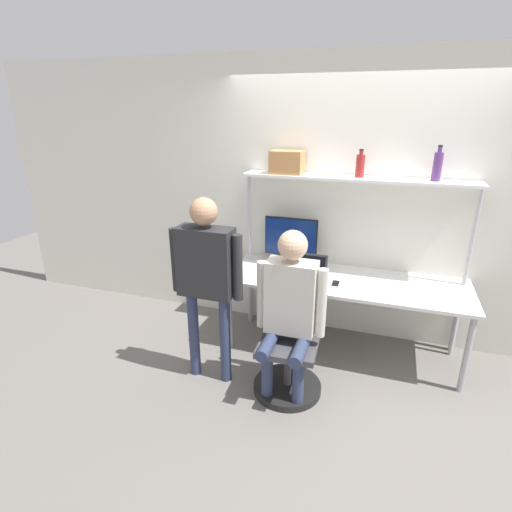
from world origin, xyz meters
name	(u,v)px	position (x,y,z in m)	size (l,w,h in m)	color
ground_plane	(334,372)	(0.00, 0.00, 0.00)	(12.00, 12.00, 0.00)	slate
wall_back	(356,204)	(0.00, 0.80, 1.35)	(8.00, 0.06, 2.70)	silver
desk	(345,286)	(0.00, 0.40, 0.67)	(2.17, 0.75, 0.73)	silver
shelf_unit	(354,199)	(0.00, 0.63, 1.43)	(2.06, 0.27, 1.63)	white
monitor	(291,240)	(-0.58, 0.63, 0.98)	(0.53, 0.23, 0.48)	black
laptop	(309,274)	(-0.31, 0.27, 0.80)	(0.30, 0.24, 0.24)	#333338
cell_phone	(336,284)	(-0.07, 0.27, 0.74)	(0.07, 0.15, 0.01)	silver
office_chair	(289,359)	(-0.34, -0.32, 0.28)	(0.56, 0.56, 0.91)	black
person_seated	(290,303)	(-0.34, -0.37, 0.81)	(0.55, 0.47, 1.38)	#2D3856
person_standing	(206,269)	(-1.02, -0.39, 1.01)	(0.61, 0.21, 1.58)	#2D3856
bottle_red	(360,165)	(0.02, 0.63, 1.73)	(0.08, 0.08, 0.24)	maroon
bottle_purple	(437,166)	(0.65, 0.63, 1.76)	(0.07, 0.07, 0.29)	#593372
storage_box	(287,162)	(-0.64, 0.63, 1.74)	(0.30, 0.22, 0.21)	#B27A47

